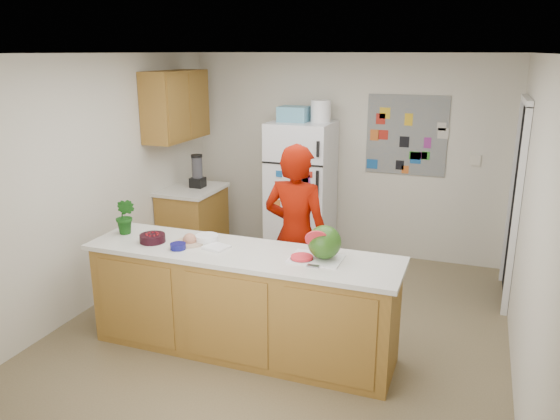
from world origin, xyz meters
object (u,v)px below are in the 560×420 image
(person, at_px, (296,236))
(watermelon, at_px, (324,242))
(cherry_bowl, at_px, (153,238))
(refrigerator, at_px, (301,191))

(person, distance_m, watermelon, 0.77)
(person, relative_size, cherry_bowl, 7.87)
(cherry_bowl, bearing_deg, person, 33.59)
(refrigerator, relative_size, watermelon, 6.31)
(refrigerator, distance_m, watermelon, 2.52)
(refrigerator, bearing_deg, watermelon, -67.78)
(watermelon, bearing_deg, refrigerator, 112.22)
(watermelon, bearing_deg, cherry_bowl, -175.71)
(watermelon, relative_size, cherry_bowl, 1.22)
(person, bearing_deg, refrigerator, -68.04)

